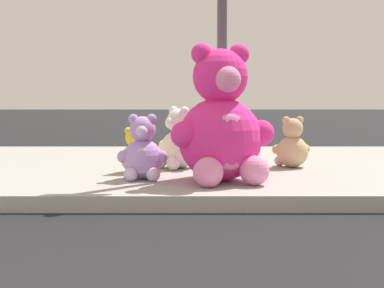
{
  "coord_description": "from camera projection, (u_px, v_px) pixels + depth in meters",
  "views": [
    {
      "loc": [
        0.67,
        -1.89,
        1.07
      ],
      "look_at": [
        0.68,
        3.6,
        0.55
      ],
      "focal_mm": 53.41,
      "sensor_mm": 36.0,
      "label": 1
    }
  ],
  "objects": [
    {
      "name": "plush_yellow",
      "position": [
        134.0,
        154.0,
        6.37
      ],
      "size": [
        0.37,
        0.36,
        0.51
      ],
      "color": "yellow",
      "rests_on": "sidewalk"
    },
    {
      "name": "plush_lavender",
      "position": [
        142.0,
        153.0,
        5.89
      ],
      "size": [
        0.52,
        0.46,
        0.68
      ],
      "color": "#B28CD8",
      "rests_on": "sidewalk"
    },
    {
      "name": "plush_pink_large",
      "position": [
        221.0,
        127.0,
        5.71
      ],
      "size": [
        1.04,
        0.98,
        1.38
      ],
      "color": "#F22D93",
      "rests_on": "sidewalk"
    },
    {
      "name": "sidewalk",
      "position": [
        138.0,
        170.0,
        7.15
      ],
      "size": [
        28.0,
        4.4,
        0.15
      ],
      "primitive_type": "cube",
      "color": "#9E9B93",
      "rests_on": "ground_plane"
    },
    {
      "name": "plush_brown",
      "position": [
        202.0,
        146.0,
        7.3
      ],
      "size": [
        0.37,
        0.39,
        0.52
      ],
      "color": "olive",
      "rests_on": "sidewalk"
    },
    {
      "name": "plush_red",
      "position": [
        241.0,
        149.0,
        7.02
      ],
      "size": [
        0.36,
        0.35,
        0.5
      ],
      "color": "red",
      "rests_on": "sidewalk"
    },
    {
      "name": "sign_pole",
      "position": [
        221.0,
        18.0,
        6.19
      ],
      "size": [
        0.56,
        0.11,
        3.2
      ],
      "color": "#4C4C51",
      "rests_on": "sidewalk"
    },
    {
      "name": "plush_white",
      "position": [
        177.0,
        144.0,
        6.72
      ],
      "size": [
        0.52,
        0.52,
        0.73
      ],
      "color": "white",
      "rests_on": "sidewalk"
    },
    {
      "name": "plush_tan",
      "position": [
        291.0,
        147.0,
        6.81
      ],
      "size": [
        0.47,
        0.43,
        0.61
      ],
      "color": "tan",
      "rests_on": "sidewalk"
    }
  ]
}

